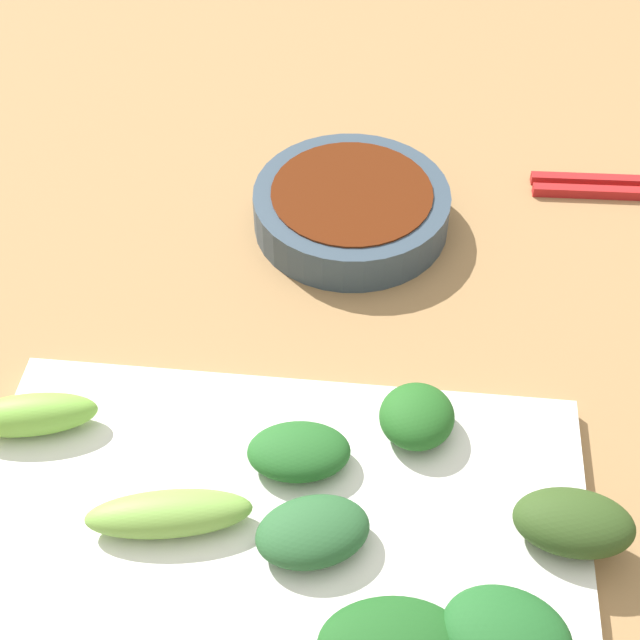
{
  "coord_description": "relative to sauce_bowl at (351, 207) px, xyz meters",
  "views": [
    {
      "loc": [
        0.38,
        0.07,
        0.48
      ],
      "look_at": [
        -0.01,
        0.03,
        0.05
      ],
      "focal_mm": 51.86,
      "sensor_mm": 36.0,
      "label": 1
    }
  ],
  "objects": [
    {
      "name": "broccoli_leafy_0",
      "position": [
        0.19,
        0.05,
        0.01
      ],
      "size": [
        0.06,
        0.05,
        0.03
      ],
      "primitive_type": "ellipsoid",
      "rotation": [
        0.0,
        0.0,
        -0.23
      ],
      "color": "#215B1F",
      "rests_on": "serving_plate"
    },
    {
      "name": "broccoli_leafy_4",
      "position": [
        0.22,
        -0.01,
        0.01
      ],
      "size": [
        0.05,
        0.06,
        0.02
      ],
      "primitive_type": "ellipsoid",
      "rotation": [
        0.0,
        0.0,
        0.12
      ],
      "color": "#225D23",
      "rests_on": "serving_plate"
    },
    {
      "name": "broccoli_leafy_2",
      "position": [
        0.26,
        0.14,
        0.01
      ],
      "size": [
        0.04,
        0.07,
        0.03
      ],
      "primitive_type": "ellipsoid",
      "rotation": [
        0.0,
        0.0,
        -0.06
      ],
      "color": "#2F481C",
      "rests_on": "serving_plate"
    },
    {
      "name": "broccoli_stalk_5",
      "position": [
        0.21,
        -0.17,
        0.01
      ],
      "size": [
        0.04,
        0.08,
        0.02
      ],
      "primitive_type": "ellipsoid",
      "rotation": [
        0.0,
        0.0,
        0.22
      ],
      "color": "#78B641",
      "rests_on": "serving_plate"
    },
    {
      "name": "broccoli_stalk_3",
      "position": [
        0.27,
        -0.08,
        0.01
      ],
      "size": [
        0.04,
        0.09,
        0.02
      ],
      "primitive_type": "ellipsoid",
      "rotation": [
        0.0,
        0.0,
        0.19
      ],
      "color": "#77AA44",
      "rests_on": "serving_plate"
    },
    {
      "name": "broccoli_leafy_6",
      "position": [
        0.27,
        0.0,
        0.01
      ],
      "size": [
        0.06,
        0.07,
        0.02
      ],
      "primitive_type": "ellipsoid",
      "rotation": [
        0.0,
        0.0,
        0.34
      ],
      "color": "#295A2E",
      "rests_on": "serving_plate"
    },
    {
      "name": "serving_plate",
      "position": [
        0.25,
        -0.02,
        -0.01
      ],
      "size": [
        0.18,
        0.35,
        0.01
      ],
      "primitive_type": "cube",
      "color": "silver",
      "rests_on": "tabletop"
    },
    {
      "name": "tabletop",
      "position": [
        0.14,
        -0.04,
        -0.03
      ],
      "size": [
        2.1,
        2.1,
        0.02
      ],
      "primitive_type": "cube",
      "color": "#987146",
      "rests_on": "ground"
    },
    {
      "name": "sauce_bowl",
      "position": [
        0.0,
        0.0,
        0.0
      ],
      "size": [
        0.15,
        0.15,
        0.03
      ],
      "color": "#344452",
      "rests_on": "tabletop"
    },
    {
      "name": "broccoli_leafy_7",
      "position": [
        0.32,
        0.1,
        0.01
      ],
      "size": [
        0.06,
        0.07,
        0.02
      ],
      "primitive_type": "ellipsoid",
      "rotation": [
        0.0,
        0.0,
        -0.22
      ],
      "color": "#1F5824",
      "rests_on": "serving_plate"
    }
  ]
}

